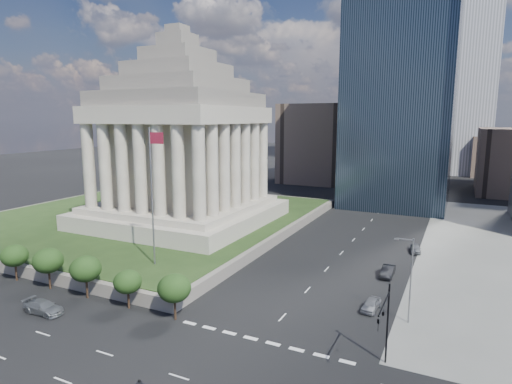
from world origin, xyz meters
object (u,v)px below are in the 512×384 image
Objects in this scene: flagpole at (153,189)px; parked_sedan_far at (415,248)px; street_lamp_north at (410,276)px; suv_grey at (43,307)px; war_memorial at (180,127)px; parked_sedan_mid at (388,271)px; traffic_signal_ne at (385,319)px; parked_sedan_near at (371,304)px.

parked_sedan_far is (33.33, 29.00, -12.40)m from flagpole.
street_lamp_north is 43.16m from suv_grey.
parked_sedan_far is at bearing 6.27° from war_memorial.
parked_sedan_mid is at bearing -50.13° from suv_grey.
traffic_signal_ne is 25.97m from parked_sedan_mid.
flagpole is at bearing -178.37° from street_lamp_north.
parked_sedan_near is at bearing -26.57° from war_memorial.
flagpole is 2.50× the size of traffic_signal_ne.
flagpole is at bearing -169.74° from parked_sedan_near.
street_lamp_north is at bearing 1.63° from flagpole.
suv_grey is at bearing -157.31° from street_lamp_north.
parked_sedan_near is (30.83, 2.50, -12.40)m from flagpole.
flagpole is at bearing 163.29° from traffic_signal_ne.
traffic_signal_ne reaches higher than parked_sedan_far.
flagpole is 45.88m from parked_sedan_far.
war_memorial reaches higher than parked_sedan_near.
parked_sedan_far is (2.50, 26.50, 0.00)m from parked_sedan_near.
parked_sedan_mid is at bearing 107.14° from street_lamp_north.
flagpole is 3.73× the size of suv_grey.
flagpole is 4.27× the size of parked_sedan_mid.
parked_sedan_near is 0.99× the size of parked_sedan_far.
war_memorial reaches higher than parked_sedan_mid.
traffic_signal_ne is at bearing -94.19° from street_lamp_north.
flagpole is 36.69m from traffic_signal_ne.
war_memorial is 9.31× the size of parked_sedan_near.
war_memorial reaches higher than street_lamp_north.
traffic_signal_ne is (46.50, -34.30, -16.15)m from war_memorial.
war_memorial is 54.92m from street_lamp_north.
flagpole reaches higher than street_lamp_north.
parked_sedan_near is (-3.50, 12.80, -4.54)m from traffic_signal_ne.
traffic_signal_ne is 14.03m from parked_sedan_near.
parked_sedan_mid is (0.00, 12.53, 0.06)m from parked_sedan_near.
war_memorial reaches higher than traffic_signal_ne.
war_memorial is at bearing 177.30° from parked_sedan_far.
flagpole reaches higher than parked_sedan_far.
war_memorial is at bearing 143.58° from traffic_signal_ne.
parked_sedan_mid is 1.11× the size of parked_sedan_far.
parked_sedan_near is at bearing 160.91° from street_lamp_north.
street_lamp_north is at bearing -25.92° from war_memorial.
parked_sedan_mid reaches higher than parked_sedan_far.
flagpole is 4.78× the size of parked_sedan_near.
parked_sedan_mid is (30.83, 15.03, -12.34)m from flagpole.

